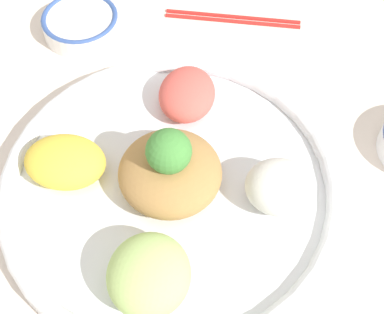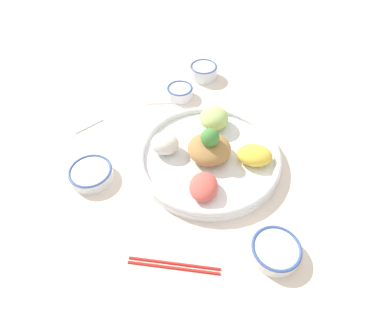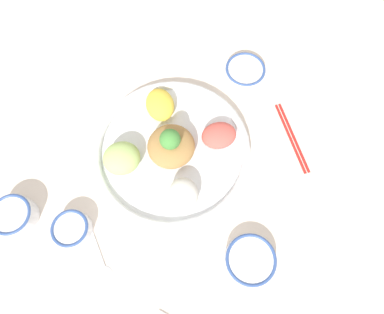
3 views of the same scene
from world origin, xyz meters
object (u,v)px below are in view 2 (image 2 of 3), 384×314
(salad_platter, at_px, (209,154))
(serving_spoon_main, at_px, (76,132))
(chopsticks_pair_near, at_px, (174,265))
(rice_bowl_blue, at_px, (276,250))
(sauce_bowl_red, at_px, (180,91))
(rice_bowl_plain, at_px, (204,71))
(serving_spoon_extra, at_px, (151,102))
(sauce_bowl_dark, at_px, (91,173))

(salad_platter, distance_m, serving_spoon_main, 0.41)
(chopsticks_pair_near, distance_m, serving_spoon_main, 0.52)
(salad_platter, xyz_separation_m, rice_bowl_blue, (0.09, -0.30, -0.01))
(sauce_bowl_red, distance_m, rice_bowl_plain, 0.14)
(serving_spoon_main, bearing_deg, sauce_bowl_red, -11.31)
(salad_platter, relative_size, serving_spoon_main, 2.97)
(rice_bowl_blue, distance_m, rice_bowl_plain, 0.69)
(rice_bowl_blue, relative_size, serving_spoon_main, 0.83)
(salad_platter, bearing_deg, serving_spoon_main, 155.17)
(salad_platter, distance_m, chopsticks_pair_near, 0.32)
(chopsticks_pair_near, height_order, serving_spoon_main, chopsticks_pair_near)
(salad_platter, xyz_separation_m, chopsticks_pair_near, (-0.14, -0.29, -0.02))
(rice_bowl_blue, distance_m, serving_spoon_main, 0.66)
(chopsticks_pair_near, xyz_separation_m, serving_spoon_extra, (-0.00, 0.56, -0.00))
(rice_bowl_blue, relative_size, sauce_bowl_dark, 0.97)
(salad_platter, height_order, serving_spoon_extra, salad_platter)
(sauce_bowl_red, height_order, rice_bowl_plain, rice_bowl_plain)
(sauce_bowl_dark, distance_m, serving_spoon_main, 0.19)
(salad_platter, relative_size, rice_bowl_plain, 4.11)
(rice_bowl_blue, bearing_deg, sauce_bowl_red, 102.23)
(sauce_bowl_dark, relative_size, rice_bowl_plain, 1.19)
(serving_spoon_extra, bearing_deg, sauce_bowl_red, 18.67)
(sauce_bowl_dark, bearing_deg, serving_spoon_main, 106.79)
(chopsticks_pair_near, bearing_deg, serving_spoon_main, 134.43)
(rice_bowl_blue, xyz_separation_m, serving_spoon_extra, (-0.23, 0.57, -0.01))
(serving_spoon_main, bearing_deg, serving_spoon_extra, -7.77)
(serving_spoon_extra, bearing_deg, rice_bowl_blue, -60.32)
(rice_bowl_plain, xyz_separation_m, serving_spoon_extra, (-0.20, -0.12, -0.02))
(sauce_bowl_dark, distance_m, serving_spoon_extra, 0.34)
(serving_spoon_main, bearing_deg, rice_bowl_blue, -76.42)
(rice_bowl_blue, height_order, serving_spoon_main, rice_bowl_blue)
(rice_bowl_blue, bearing_deg, salad_platter, 106.56)
(sauce_bowl_red, relative_size, chopsticks_pair_near, 0.43)
(sauce_bowl_dark, xyz_separation_m, serving_spoon_extra, (0.18, 0.28, -0.01))
(chopsticks_pair_near, bearing_deg, salad_platter, 81.72)
(rice_bowl_blue, height_order, chopsticks_pair_near, rice_bowl_blue)
(serving_spoon_main, bearing_deg, rice_bowl_plain, -4.40)
(salad_platter, bearing_deg, rice_bowl_blue, -73.44)
(chopsticks_pair_near, xyz_separation_m, serving_spoon_main, (-0.24, 0.46, -0.00))
(sauce_bowl_dark, bearing_deg, serving_spoon_extra, 57.75)
(chopsticks_pair_near, distance_m, serving_spoon_extra, 0.56)
(rice_bowl_blue, xyz_separation_m, sauce_bowl_dark, (-0.41, 0.29, -0.00))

